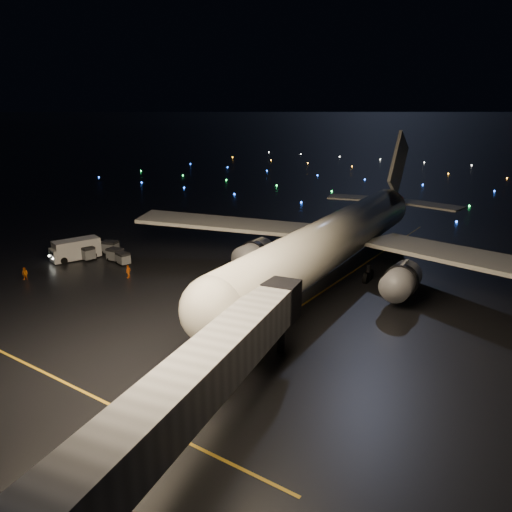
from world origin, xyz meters
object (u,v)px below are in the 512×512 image
object	(u,v)px
belt_loader	(229,308)
crew_b	(25,274)
baggage_cart_1	(123,259)
service_truck	(77,249)
baggage_cart_2	(87,253)
airliner	(344,209)
baggage_cart_3	(110,247)
baggage_cart_0	(115,255)
crew_c	(128,271)
pushback_tug	(200,380)

from	to	relation	value
belt_loader	crew_b	distance (m)	28.22
baggage_cart_1	service_truck	bearing A→B (deg)	-151.14
crew_b	baggage_cart_2	size ratio (longest dim) A/B	0.75
airliner	baggage_cart_3	world-z (taller)	airliner
crew_b	baggage_cart_3	distance (m)	13.09
airliner	baggage_cart_0	bearing A→B (deg)	-158.26
crew_c	baggage_cart_2	bearing A→B (deg)	-116.21
service_truck	pushback_tug	bearing A→B (deg)	-5.83
airliner	crew_b	bearing A→B (deg)	-144.88
belt_loader	baggage_cart_1	world-z (taller)	belt_loader
service_truck	baggage_cart_2	xyz separation A→B (m)	(1.32, 0.55, -0.47)
service_truck	baggage_cart_1	xyz separation A→B (m)	(6.99, 1.89, -0.61)
pushback_tug	crew_b	distance (m)	33.60
airliner	baggage_cart_2	xyz separation A→B (m)	(-30.81, -14.57, -7.20)
baggage_cart_1	baggage_cart_3	world-z (taller)	baggage_cart_3
service_truck	crew_b	distance (m)	9.15
baggage_cart_0	baggage_cart_1	world-z (taller)	baggage_cart_0
service_truck	crew_c	distance (m)	11.75
airliner	belt_loader	bearing A→B (deg)	-99.52
crew_c	baggage_cart_2	world-z (taller)	baggage_cart_2
airliner	pushback_tug	size ratio (longest dim) A/B	15.28
crew_b	crew_c	distance (m)	12.25
crew_c	service_truck	bearing A→B (deg)	-112.38
service_truck	baggage_cart_0	xyz separation A→B (m)	(4.95, 2.34, -0.53)
crew_b	service_truck	bearing A→B (deg)	77.37
belt_loader	baggage_cart_2	xyz separation A→B (m)	(-28.63, 5.86, -0.87)
belt_loader	baggage_cart_0	distance (m)	26.17
crew_b	baggage_cart_3	world-z (taller)	baggage_cart_3
crew_b	crew_c	bearing A→B (deg)	12.70
belt_loader	baggage_cart_3	xyz separation A→B (m)	(-28.23, 9.49, -0.88)
belt_loader	baggage_cart_3	bearing A→B (deg)	141.87
crew_b	baggage_cart_1	distance (m)	11.90
airliner	crew_b	distance (m)	39.24
baggage_cart_1	baggage_cart_3	distance (m)	5.74
crew_c	baggage_cart_3	xyz separation A→B (m)	(-9.93, 5.56, 0.08)
pushback_tug	service_truck	bearing A→B (deg)	135.19
airliner	crew_c	bearing A→B (deg)	-144.57
service_truck	baggage_cart_3	size ratio (longest dim) A/B	3.52
airliner	pushback_tug	xyz separation A→B (m)	(2.81, -30.59, -7.22)
airliner	crew_c	world-z (taller)	airliner
baggage_cart_2	baggage_cart_3	world-z (taller)	baggage_cart_2
service_truck	baggage_cart_3	distance (m)	4.54
baggage_cart_2	belt_loader	bearing A→B (deg)	-1.03
airliner	baggage_cart_3	size ratio (longest dim) A/B	26.74
belt_loader	crew_c	distance (m)	18.75
crew_c	baggage_cart_0	distance (m)	7.67
service_truck	crew_b	world-z (taller)	service_truck
service_truck	baggage_cart_2	distance (m)	1.51
baggage_cart_3	belt_loader	bearing A→B (deg)	-34.39
airliner	pushback_tug	distance (m)	31.56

